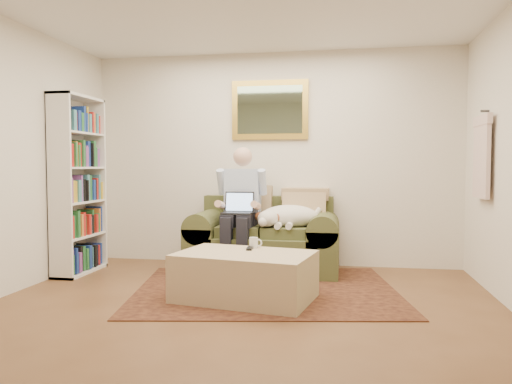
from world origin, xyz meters
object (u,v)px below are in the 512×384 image
(seated_man, at_px, (240,210))
(sleeping_dog, at_px, (290,216))
(coffee_mug, at_px, (254,243))
(bookshelf, at_px, (78,185))
(ottoman, at_px, (245,276))
(sofa, at_px, (264,246))
(laptop, at_px, (238,208))

(seated_man, bearing_deg, sleeping_dog, 7.13)
(coffee_mug, relative_size, bookshelf, 0.05)
(ottoman, bearing_deg, bookshelf, 158.41)
(ottoman, height_order, coffee_mug, coffee_mug)
(coffee_mug, bearing_deg, sofa, 93.25)
(ottoman, xyz_separation_m, bookshelf, (-2.09, 0.83, 0.78))
(bookshelf, bearing_deg, ottoman, -21.59)
(sofa, bearing_deg, coffee_mug, -86.75)
(sleeping_dog, xyz_separation_m, coffee_mug, (-0.25, -0.90, -0.17))
(sleeping_dog, bearing_deg, sofa, 164.26)
(seated_man, height_order, ottoman, seated_man)
(sofa, xyz_separation_m, bookshelf, (-2.06, -0.44, 0.71))
(sleeping_dog, bearing_deg, seated_man, -172.87)
(sofa, relative_size, sleeping_dog, 2.43)
(laptop, bearing_deg, sofa, 41.02)
(laptop, bearing_deg, ottoman, -74.95)
(sofa, distance_m, ottoman, 1.26)
(sofa, bearing_deg, sleeping_dog, -15.74)
(seated_man, height_order, bookshelf, bookshelf)
(seated_man, distance_m, bookshelf, 1.85)
(laptop, height_order, coffee_mug, laptop)
(seated_man, distance_m, coffee_mug, 0.92)
(sleeping_dog, distance_m, bookshelf, 2.42)
(sofa, height_order, bookshelf, bookshelf)
(ottoman, relative_size, bookshelf, 0.60)
(seated_man, xyz_separation_m, bookshelf, (-1.81, -0.28, 0.28))
(coffee_mug, bearing_deg, seated_man, 110.48)
(seated_man, bearing_deg, sofa, 31.45)
(ottoman, bearing_deg, laptop, 105.05)
(laptop, relative_size, ottoman, 0.28)
(laptop, height_order, sleeping_dog, laptop)
(bookshelf, bearing_deg, sleeping_dog, 8.40)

